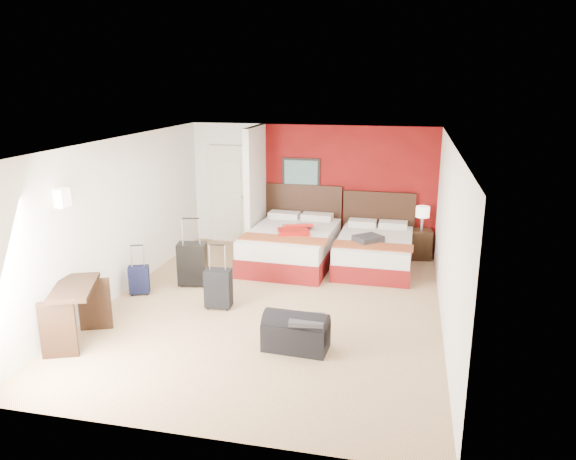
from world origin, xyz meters
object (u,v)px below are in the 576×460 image
(suitcase_navy, at_px, (139,281))
(desk, at_px, (77,314))
(table_lamp, at_px, (422,218))
(bed_left, at_px, (291,247))
(nightstand, at_px, (420,244))
(duffel_bag, at_px, (296,334))
(bed_right, at_px, (374,253))
(suitcase_charcoal, at_px, (218,290))
(red_suitcase_open, at_px, (296,229))
(suitcase_black, at_px, (193,265))

(suitcase_navy, xyz_separation_m, desk, (0.02, -1.73, 0.18))
(table_lamp, height_order, desk, table_lamp)
(bed_left, xyz_separation_m, nightstand, (2.38, 0.85, -0.04))
(nightstand, bearing_deg, suitcase_navy, -152.36)
(nightstand, height_order, duffel_bag, nightstand)
(bed_right, distance_m, suitcase_charcoal, 3.22)
(nightstand, bearing_deg, red_suitcase_open, -162.75)
(red_suitcase_open, bearing_deg, duffel_bag, -98.70)
(bed_left, relative_size, desk, 2.26)
(suitcase_navy, height_order, duffel_bag, suitcase_navy)
(suitcase_black, distance_m, suitcase_charcoal, 1.10)
(red_suitcase_open, bearing_deg, desk, -140.89)
(table_lamp, distance_m, duffel_bag, 4.51)
(bed_left, bearing_deg, red_suitcase_open, -42.29)
(bed_right, relative_size, nightstand, 3.39)
(bed_left, bearing_deg, suitcase_black, -130.35)
(nightstand, relative_size, suitcase_black, 0.80)
(suitcase_black, bearing_deg, bed_right, 17.54)
(bed_left, distance_m, table_lamp, 2.57)
(bed_left, xyz_separation_m, desk, (-2.04, -3.77, 0.08))
(red_suitcase_open, xyz_separation_m, suitcase_black, (-1.48, -1.38, -0.35))
(table_lamp, relative_size, desk, 0.48)
(bed_right, relative_size, desk, 1.99)
(duffel_bag, bearing_deg, suitcase_black, 143.13)
(bed_right, distance_m, nightstand, 1.13)
(table_lamp, bearing_deg, suitcase_charcoal, -133.82)
(suitcase_navy, height_order, desk, desk)
(red_suitcase_open, relative_size, table_lamp, 1.62)
(table_lamp, relative_size, suitcase_navy, 1.05)
(suitcase_navy, distance_m, desk, 1.74)
(bed_left, bearing_deg, nightstand, 22.43)
(duffel_bag, xyz_separation_m, desk, (-2.82, -0.45, 0.19))
(suitcase_navy, bearing_deg, suitcase_black, 18.06)
(bed_left, distance_m, desk, 4.29)
(bed_left, xyz_separation_m, suitcase_charcoal, (-0.63, -2.29, -0.04))
(bed_right, height_order, duffel_bag, bed_right)
(nightstand, xyz_separation_m, suitcase_charcoal, (-3.01, -3.14, 0.01))
(nightstand, height_order, suitcase_navy, nightstand)
(bed_right, xyz_separation_m, table_lamp, (0.84, 0.76, 0.51))
(nightstand, distance_m, desk, 6.40)
(nightstand, height_order, table_lamp, table_lamp)
(desk, bearing_deg, nightstand, 24.66)
(red_suitcase_open, relative_size, nightstand, 1.31)
(bed_right, relative_size, suitcase_navy, 4.38)
(bed_left, bearing_deg, table_lamp, 22.43)
(red_suitcase_open, distance_m, desk, 4.26)
(red_suitcase_open, height_order, desk, desk)
(duffel_bag, bearing_deg, suitcase_navy, 159.51)
(desk, bearing_deg, suitcase_navy, 69.20)
(table_lamp, bearing_deg, suitcase_black, -148.22)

